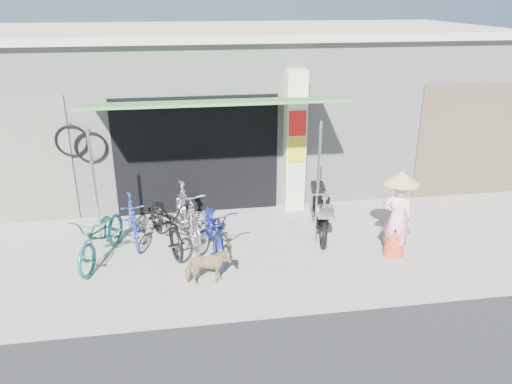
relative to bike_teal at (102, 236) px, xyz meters
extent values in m
plane|color=#9F988F|center=(2.98, -0.69, -0.47)|extent=(80.00, 80.00, 0.00)
cube|color=#959A92|center=(2.98, 4.41, 1.28)|extent=(12.00, 5.00, 3.50)
cube|color=beige|center=(2.98, 4.41, 3.11)|extent=(12.30, 5.30, 0.16)
cube|color=black|center=(1.78, 1.89, 0.78)|extent=(3.40, 0.06, 2.50)
cube|color=black|center=(1.78, 1.90, 0.08)|extent=(3.06, 0.04, 1.10)
torus|color=black|center=(-0.32, 1.85, 1.08)|extent=(0.65, 0.05, 0.65)
cylinder|color=silver|center=(-0.32, 1.87, 1.40)|extent=(0.02, 0.02, 0.12)
torus|color=black|center=(-0.67, 1.85, 1.23)|extent=(0.65, 0.05, 0.65)
cylinder|color=silver|center=(-0.67, 1.87, 1.55)|extent=(0.02, 0.02, 0.12)
cube|color=beige|center=(3.83, 1.76, 1.03)|extent=(0.42, 0.42, 3.00)
cube|color=red|center=(3.83, 1.54, 1.48)|extent=(0.36, 0.02, 0.52)
cube|color=gold|center=(3.83, 1.54, 0.91)|extent=(0.36, 0.02, 0.52)
cube|color=silver|center=(3.83, 1.54, 0.35)|extent=(0.36, 0.02, 0.50)
cube|color=#3A6F32|center=(2.08, 0.96, 2.08)|extent=(4.60, 1.88, 0.35)
cylinder|color=silver|center=(-0.02, 0.06, 0.71)|extent=(0.05, 0.05, 2.36)
cylinder|color=silver|center=(3.88, 0.06, 0.71)|extent=(0.05, 0.05, 2.36)
cube|color=brown|center=(7.98, 1.90, 0.83)|extent=(2.60, 0.06, 2.60)
cube|color=#6B665B|center=(-2.02, 1.90, 0.83)|extent=(2.60, 0.06, 2.60)
imported|color=#156259|center=(0.00, 0.00, 0.00)|extent=(1.10, 1.89, 0.94)
imported|color=navy|center=(0.48, 0.64, -0.02)|extent=(0.67, 1.55, 0.90)
imported|color=black|center=(1.11, 0.35, 0.03)|extent=(1.21, 2.02, 1.00)
imported|color=#B9B8BD|center=(1.50, 0.52, 0.09)|extent=(0.91, 1.94, 1.13)
imported|color=navy|center=(1.96, -0.05, 0.03)|extent=(0.80, 1.94, 1.00)
imported|color=#976D50|center=(1.77, -1.09, -0.16)|extent=(0.75, 0.37, 0.62)
torus|color=black|center=(3.95, -0.18, -0.19)|extent=(0.18, 0.56, 0.55)
torus|color=black|center=(4.17, 1.15, -0.19)|extent=(0.18, 0.56, 0.55)
cube|color=black|center=(4.06, 0.48, -0.12)|extent=(0.39, 1.01, 0.10)
cube|color=black|center=(4.12, 0.84, 0.11)|extent=(0.36, 0.61, 0.35)
cube|color=black|center=(4.12, 0.84, 0.33)|extent=(0.34, 0.60, 0.09)
cube|color=black|center=(3.99, 0.02, 0.17)|extent=(0.24, 0.14, 0.58)
cylinder|color=silver|center=(3.96, -0.15, 0.59)|extent=(0.54, 0.12, 0.03)
cube|color=silver|center=(3.93, -0.33, 0.34)|extent=(0.30, 0.25, 0.21)
imported|color=#FFABB4|center=(5.15, -0.62, 0.24)|extent=(0.62, 0.56, 1.42)
cone|color=#C63F1C|center=(5.15, -0.62, -0.24)|extent=(0.38, 0.38, 0.46)
cone|color=tan|center=(5.15, -0.62, 1.02)|extent=(0.64, 0.64, 0.22)
camera|label=1|loc=(1.44, -8.12, 3.94)|focal=35.00mm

